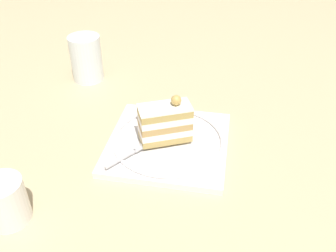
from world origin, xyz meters
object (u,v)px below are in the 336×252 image
cake_slice (165,123)px  fork (131,152)px  drink_glass_near (6,203)px  dessert_plate (168,142)px  whipped_cream_dollop (145,113)px  drink_glass_far (87,61)px

cake_slice → fork: bearing=127.7°
fork → drink_glass_near: bearing=127.6°
dessert_plate → drink_glass_near: (-0.19, 0.26, 0.03)m
fork → drink_glass_near: size_ratio=1.13×
dessert_plate → whipped_cream_dollop: (0.07, 0.05, 0.03)m
dessert_plate → fork: (-0.05, 0.07, 0.01)m
fork → dessert_plate: bearing=-54.2°
cake_slice → drink_glass_far: size_ratio=0.94×
cake_slice → whipped_cream_dollop: 0.08m
dessert_plate → cake_slice: bearing=96.9°
fork → drink_glass_far: bearing=24.0°
whipped_cream_dollop → drink_glass_far: size_ratio=0.29×
drink_glass_far → dessert_plate: bearing=-142.4°
fork → drink_glass_far: drink_glass_far is taller
fork → drink_glass_near: 0.23m
fork → drink_glass_far: 0.37m
whipped_cream_dollop → fork: (-0.12, 0.02, -0.01)m
dessert_plate → drink_glass_near: bearing=127.2°
whipped_cream_dollop → fork: size_ratio=0.39×
cake_slice → whipped_cream_dollop: (0.07, 0.05, -0.02)m
dessert_plate → whipped_cream_dollop: 0.09m
cake_slice → fork: size_ratio=1.26×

